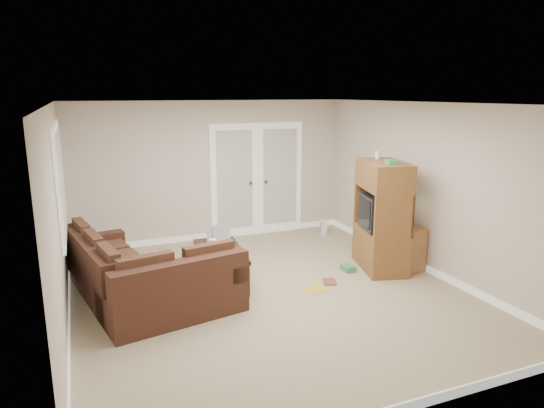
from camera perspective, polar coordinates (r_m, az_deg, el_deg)
name	(u,v)px	position (r m, az deg, el deg)	size (l,w,h in m)	color
floor	(269,293)	(6.61, -0.30, -10.45)	(5.50, 5.50, 0.00)	tan
ceiling	(269,103)	(6.07, -0.32, 11.75)	(5.00, 5.50, 0.02)	white
wall_left	(58,222)	(5.80, -23.89, -1.92)	(0.02, 5.50, 2.50)	beige
wall_right	(426,188)	(7.50, 17.71, 1.76)	(0.02, 5.50, 2.50)	beige
wall_back	(212,171)	(8.79, -7.02, 3.85)	(5.00, 0.02, 2.50)	beige
wall_front	(402,276)	(3.91, 15.03, -8.14)	(5.00, 0.02, 2.50)	beige
baseboards	(269,290)	(6.59, -0.30, -10.06)	(5.00, 5.50, 0.10)	white
french_doors	(257,180)	(9.05, -1.72, 2.82)	(1.80, 0.05, 2.13)	white
window_left	(60,180)	(6.72, -23.64, 2.64)	(0.05, 1.92, 1.42)	white
sectional_sofa	(138,280)	(6.47, -15.48, -8.58)	(2.12, 2.62, 0.78)	#402418
coffee_table	(220,264)	(6.91, -6.08, -7.08)	(0.73, 1.26, 0.82)	black
tv_armoire	(381,215)	(7.45, 12.76, -1.33)	(0.81, 1.14, 1.77)	brown
side_cabinet	(403,245)	(7.59, 15.13, -4.70)	(0.55, 0.55, 1.07)	#996238
space_heater	(323,227)	(9.24, 6.07, -2.72)	(0.11, 0.09, 0.28)	white
floor_magazine	(316,289)	(6.75, 5.21, -9.97)	(0.31, 0.24, 0.01)	gold
floor_greenbox	(348,268)	(7.47, 8.91, -7.44)	(0.16, 0.22, 0.09)	#3D8752
floor_book	(323,282)	(7.00, 6.05, -9.09)	(0.18, 0.24, 0.02)	brown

